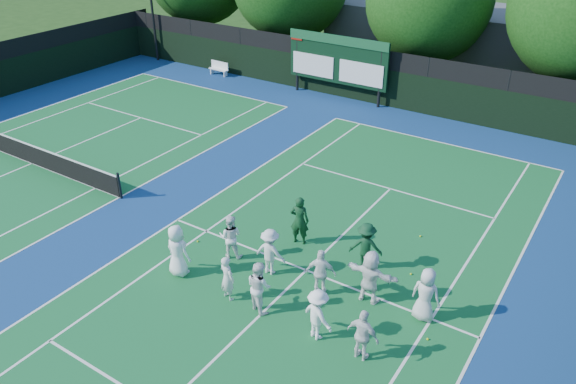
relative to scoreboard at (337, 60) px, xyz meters
The scene contains 26 objects.
ground 17.23m from the scoreboard, 65.78° to the right, with size 120.00×120.00×0.00m, color #1A3B10.
court_apron 14.78m from the scoreboard, 86.03° to the right, with size 34.00×32.00×0.01m, color navy.
near_court 16.33m from the scoreboard, 64.32° to the right, with size 11.05×23.85×0.01m.
left_court 16.32m from the scoreboard, 115.60° to the right, with size 11.05×23.85×0.01m.
back_fence 1.38m from the scoreboard, 22.25° to the left, with size 34.00×0.08×3.00m.
scoreboard is the anchor object (origin of this frame).
clubhouse 9.80m from the scoreboard, 59.22° to the left, with size 18.00×6.00×4.00m, color #505155.
tennis_net 16.26m from the scoreboard, 115.60° to the right, with size 11.30×0.10×1.10m.
bench 8.44m from the scoreboard, behind, with size 1.37×0.41×0.86m.
tree_c 6.00m from the scoreboard, 48.44° to the left, with size 6.88×6.88×8.56m.
tennis_ball_1 16.45m from the scoreboard, 52.78° to the right, with size 0.07×0.07×0.07m, color #BCD318.
tennis_ball_3 15.71m from the scoreboard, 78.56° to the right, with size 0.07×0.07×0.07m, color #BCD318.
tennis_ball_4 14.43m from the scoreboard, 49.25° to the right, with size 0.07×0.07×0.07m, color #BCD318.
tennis_ball_5 19.26m from the scoreboard, 53.68° to the right, with size 0.07×0.07×0.07m, color #BCD318.
player_front_0 17.35m from the scoreboard, 77.38° to the right, with size 0.85×0.55×1.74m, color white.
player_front_1 17.99m from the scoreboard, 71.18° to the right, with size 0.53×0.35×1.46m, color silver.
player_front_2 18.23m from the scoreboard, 67.93° to the right, with size 0.78×0.61×1.60m, color white.
player_front_3 19.12m from the scoreboard, 62.56° to the right, with size 0.99×0.57×1.54m, color white.
player_front_4 19.81m from the scoreboard, 59.15° to the right, with size 0.90×0.37×1.53m, color silver.
player_back_0 15.99m from the scoreboard, 73.39° to the right, with size 0.74×0.58×1.53m, color white.
player_back_1 16.52m from the scoreboard, 68.17° to the right, with size 1.01×0.58×1.57m, color silver.
player_back_2 17.30m from the scoreboard, 62.57° to the right, with size 0.90×0.37×1.53m, color white.
player_back_3 17.52m from the scoreboard, 57.92° to the right, with size 1.58×0.50×1.70m, color white.
player_back_4 18.31m from the scoreboard, 53.39° to the right, with size 0.81×0.53×1.65m, color silver.
coach_left 14.71m from the scoreboard, 65.89° to the right, with size 0.64×0.42×1.76m, color #0F381B.
coach_right 15.94m from the scoreboard, 57.78° to the right, with size 1.04×0.60×1.61m, color #0F391E.
Camera 1 is at (7.33, -11.25, 10.76)m, focal length 35.00 mm.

